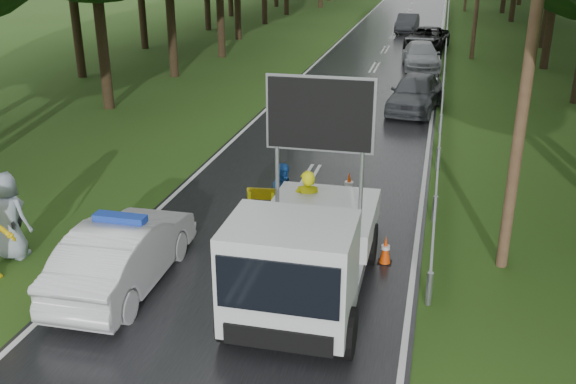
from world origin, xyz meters
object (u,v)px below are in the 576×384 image
(barrier, at_px, (308,202))
(civilian, at_px, (285,195))
(officer, at_px, (307,208))
(queue_car_first, at_px, (415,93))
(queue_car_second, at_px, (421,56))
(police_sedan, at_px, (124,254))
(queue_car_third, at_px, (427,39))
(queue_car_fourth, at_px, (407,23))
(work_truck, at_px, (305,252))

(barrier, relative_size, civilian, 1.78)
(barrier, xyz_separation_m, officer, (0.05, -0.39, 0.01))
(queue_car_first, xyz_separation_m, queue_car_second, (-0.17, 9.40, -0.08))
(barrier, height_order, officer, officer)
(police_sedan, distance_m, civilian, 4.35)
(queue_car_third, distance_m, queue_car_fourth, 8.02)
(officer, distance_m, queue_car_fourth, 36.28)
(queue_car_fourth, bearing_deg, queue_car_first, -82.64)
(civilian, relative_size, queue_car_fourth, 0.40)
(queue_car_second, xyz_separation_m, queue_car_fourth, (-1.63, 13.83, -0.00))
(queue_car_first, bearing_deg, queue_car_fourth, 101.73)
(work_truck, distance_m, queue_car_fourth, 38.81)
(work_truck, height_order, queue_car_second, work_truck)
(work_truck, bearing_deg, queue_car_fourth, 90.41)
(queue_car_first, relative_size, queue_car_third, 0.88)
(work_truck, relative_size, queue_car_first, 1.18)
(civilian, bearing_deg, officer, -80.44)
(police_sedan, bearing_deg, queue_car_first, -108.84)
(work_truck, xyz_separation_m, civilian, (-1.23, 3.42, -0.32))
(police_sedan, relative_size, queue_car_fourth, 1.08)
(police_sedan, xyz_separation_m, queue_car_first, (4.98, 15.72, 0.04))
(police_sedan, relative_size, queue_car_second, 0.94)
(police_sedan, distance_m, queue_car_second, 25.58)
(barrier, xyz_separation_m, queue_car_fourth, (-0.00, 35.89, -0.24))
(work_truck, height_order, officer, work_truck)
(barrier, height_order, queue_car_fourth, queue_car_fourth)
(queue_car_fourth, bearing_deg, police_sedan, -91.74)
(civilian, xyz_separation_m, queue_car_second, (2.32, 21.55, -0.14))
(work_truck, bearing_deg, officer, 100.50)
(queue_car_first, bearing_deg, civilian, -94.29)
(queue_car_fourth, bearing_deg, queue_car_third, -74.78)
(queue_car_third, height_order, queue_car_fourth, queue_car_third)
(queue_car_first, distance_m, queue_car_fourth, 23.30)
(officer, xyz_separation_m, queue_car_first, (1.75, 13.04, -0.16))
(police_sedan, height_order, civilian, civilian)
(queue_car_third, bearing_deg, queue_car_fourth, 108.98)
(barrier, relative_size, queue_car_second, 0.62)
(queue_car_second, bearing_deg, queue_car_first, -95.33)
(queue_car_second, bearing_deg, officer, -100.40)
(work_truck, distance_m, civilian, 3.65)
(civilian, bearing_deg, queue_car_third, 54.92)
(officer, bearing_deg, barrier, -91.80)
(civilian, xyz_separation_m, queue_car_first, (2.49, 12.15, -0.06))
(civilian, bearing_deg, police_sedan, -154.96)
(queue_car_first, bearing_deg, officer, -90.33)
(officer, bearing_deg, queue_car_second, -103.40)
(civilian, bearing_deg, barrier, -66.54)
(work_truck, height_order, civilian, work_truck)
(barrier, distance_m, queue_car_fourth, 35.89)
(queue_car_second, bearing_deg, queue_car_fourth, 90.32)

